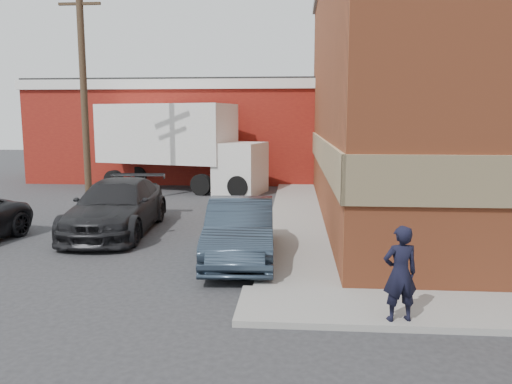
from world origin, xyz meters
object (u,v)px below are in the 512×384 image
(warehouse, at_px, (186,130))
(man, at_px, (400,273))
(utility_pole, at_px, (83,85))
(sedan, at_px, (240,230))
(suv_b, at_px, (117,207))
(box_truck, at_px, (181,141))

(warehouse, relative_size, man, 10.01)
(utility_pole, distance_m, man, 14.89)
(utility_pole, relative_size, sedan, 1.97)
(utility_pole, xyz_separation_m, suv_b, (2.58, -3.98, -3.94))
(utility_pole, xyz_separation_m, man, (9.79, -10.55, -3.81))
(suv_b, relative_size, box_truck, 0.63)
(sedan, bearing_deg, man, -54.53)
(utility_pole, height_order, suv_b, utility_pole)
(man, height_order, suv_b, man)
(warehouse, distance_m, utility_pole, 11.27)
(warehouse, relative_size, utility_pole, 1.81)
(man, distance_m, suv_b, 9.75)
(box_truck, bearing_deg, man, -49.41)
(box_truck, bearing_deg, sedan, -54.87)
(utility_pole, bearing_deg, warehouse, 82.23)
(warehouse, height_order, utility_pole, utility_pole)
(warehouse, xyz_separation_m, box_truck, (1.03, -5.81, -0.40))
(man, bearing_deg, suv_b, -54.14)
(man, relative_size, sedan, 0.36)
(warehouse, distance_m, box_truck, 5.91)
(warehouse, height_order, suv_b, warehouse)
(utility_pole, distance_m, box_truck, 6.23)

